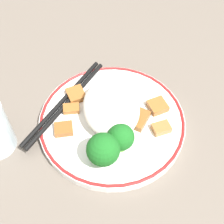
# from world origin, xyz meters

# --- Properties ---
(ground_plane) EXTENTS (3.00, 3.00, 0.00)m
(ground_plane) POSITION_xyz_m (0.00, 0.00, 0.00)
(ground_plane) COLOR #665B51
(plate) EXTENTS (0.24, 0.24, 0.02)m
(plate) POSITION_xyz_m (0.00, 0.00, 0.01)
(plate) COLOR white
(plate) RESTS_ON ground_plane
(rice_mound) EXTENTS (0.12, 0.09, 0.04)m
(rice_mound) POSITION_xyz_m (-0.01, -0.00, 0.04)
(rice_mound) COLOR white
(rice_mound) RESTS_ON plate
(broccoli_back_left) EXTENTS (0.05, 0.05, 0.06)m
(broccoli_back_left) POSITION_xyz_m (0.07, -0.02, 0.05)
(broccoli_back_left) COLOR #72AD4C
(broccoli_back_left) RESTS_ON plate
(broccoli_back_center) EXTENTS (0.04, 0.04, 0.05)m
(broccoli_back_center) POSITION_xyz_m (0.05, 0.01, 0.04)
(broccoli_back_center) COLOR #72AD4C
(broccoli_back_center) RESTS_ON plate
(meat_near_front) EXTENTS (0.04, 0.04, 0.01)m
(meat_near_front) POSITION_xyz_m (-0.06, -0.05, 0.02)
(meat_near_front) COLOR #995B28
(meat_near_front) RESTS_ON plate
(meat_near_left) EXTENTS (0.03, 0.03, 0.01)m
(meat_near_left) POSITION_xyz_m (0.03, 0.07, 0.02)
(meat_near_left) COLOR #9E6633
(meat_near_left) RESTS_ON plate
(meat_near_right) EXTENTS (0.04, 0.04, 0.01)m
(meat_near_right) POSITION_xyz_m (0.01, 0.04, 0.02)
(meat_near_right) COLOR brown
(meat_near_right) RESTS_ON plate
(meat_near_back) EXTENTS (0.02, 0.03, 0.01)m
(meat_near_back) POSITION_xyz_m (-0.03, -0.06, 0.02)
(meat_near_back) COLOR #995B28
(meat_near_back) RESTS_ON plate
(meat_on_rice_edge) EXTENTS (0.02, 0.03, 0.01)m
(meat_on_rice_edge) POSITION_xyz_m (0.01, -0.08, 0.02)
(meat_on_rice_edge) COLOR brown
(meat_on_rice_edge) RESTS_ON plate
(meat_mid_left) EXTENTS (0.04, 0.04, 0.01)m
(meat_mid_left) POSITION_xyz_m (-0.01, 0.08, 0.02)
(meat_mid_left) COLOR #995B28
(meat_mid_left) RESTS_ON plate
(chopsticks) EXTENTS (0.17, 0.15, 0.01)m
(chopsticks) POSITION_xyz_m (-0.04, -0.07, 0.02)
(chopsticks) COLOR black
(chopsticks) RESTS_ON plate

